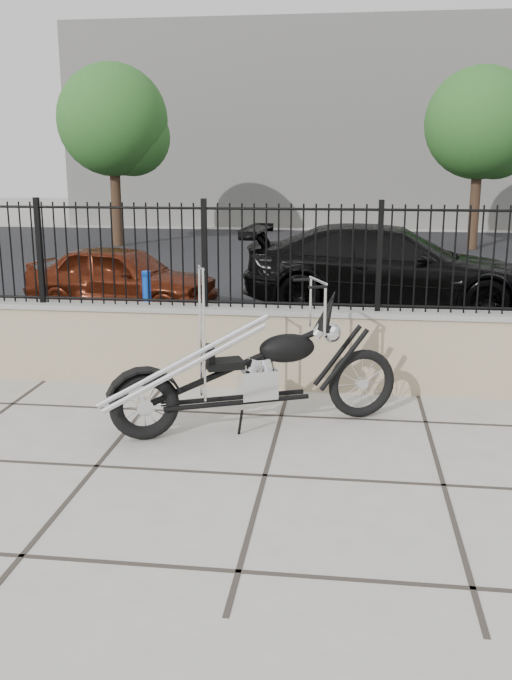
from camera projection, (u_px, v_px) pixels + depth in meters
The scene contains 11 objects.
ground_plane at pixel (265, 476), 6.17m from camera, with size 90.00×90.00×0.00m, color #99968E.
parking_lot at pixel (322, 268), 18.20m from camera, with size 30.00×30.00×0.00m, color black.
retaining_wall at pixel (290, 348), 8.46m from camera, with size 14.00×0.36×0.96m, color gray.
iron_fence at pixel (291, 257), 8.20m from camera, with size 14.00×0.08×1.20m, color black.
background_building at pixel (337, 128), 30.70m from camera, with size 22.00×6.00×8.00m, color beige.
chopper_motorcycle at pixel (252, 347), 7.05m from camera, with size 2.82×0.50×1.69m, color black, non-canonical shape.
car_red at pixel (122, 278), 12.87m from camera, with size 1.40×3.47×1.18m, color #4C190A.
car_black at pixel (388, 267), 12.98m from camera, with size 2.12×5.21×1.51m, color black.
bollard_a at pixel (147, 307), 10.64m from camera, with size 0.13×0.13×1.06m, color blue.
tree_left at pixel (112, 115), 21.93m from camera, with size 3.37×3.37×5.69m.
tree_right at pixel (481, 118), 21.06m from camera, with size 3.26×3.26×5.50m.
Camera 1 is at (0.66, -5.67, 2.63)m, focal length 38.00 mm.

